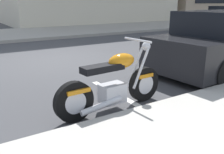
% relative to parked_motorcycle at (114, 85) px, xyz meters
% --- Properties ---
extents(ground_plane, '(260.00, 260.00, 0.00)m').
position_rel_parked_motorcycle_xyz_m(ground_plane, '(0.43, 3.89, -0.42)').
color(ground_plane, '#3D3D3F').
extents(sidewalk_far_curb, '(120.00, 5.00, 0.14)m').
position_rel_parked_motorcycle_xyz_m(sidewalk_far_curb, '(12.43, 10.55, -0.35)').
color(sidewalk_far_curb, gray).
rests_on(sidewalk_far_curb, ground).
extents(parking_stall_stripe, '(0.12, 2.20, 0.01)m').
position_rel_parked_motorcycle_xyz_m(parking_stall_stripe, '(0.43, 0.33, -0.41)').
color(parking_stall_stripe, silver).
rests_on(parking_stall_stripe, ground).
extents(parked_motorcycle, '(1.97, 0.62, 1.10)m').
position_rel_parked_motorcycle_xyz_m(parked_motorcycle, '(0.00, 0.00, 0.00)').
color(parked_motorcycle, black).
rests_on(parked_motorcycle, ground).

